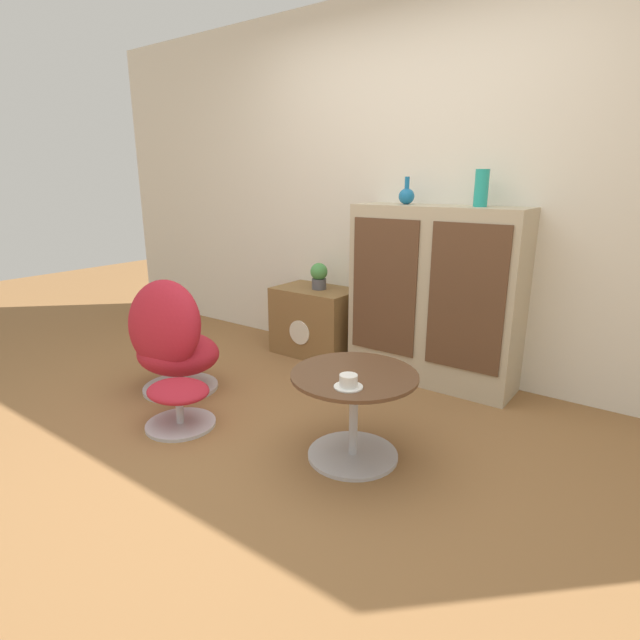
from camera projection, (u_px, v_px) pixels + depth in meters
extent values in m
plane|color=olive|center=(259.00, 453.00, 2.59)|extent=(12.00, 12.00, 0.00)
cube|color=silver|center=(414.00, 189.00, 3.52)|extent=(6.40, 0.06, 2.60)
cube|color=tan|center=(434.00, 296.00, 3.38)|extent=(1.15, 0.36, 1.21)
cube|color=brown|center=(384.00, 287.00, 3.38)|extent=(0.48, 0.01, 0.92)
cube|color=brown|center=(466.00, 299.00, 3.06)|extent=(0.48, 0.01, 0.92)
cube|color=brown|center=(316.00, 321.00, 4.01)|extent=(0.65, 0.42, 0.54)
cylinder|color=beige|center=(299.00, 333.00, 3.86)|extent=(0.19, 0.01, 0.19)
cylinder|color=#B7B7BC|center=(181.00, 387.00, 3.38)|extent=(0.49, 0.49, 0.02)
cylinder|color=#B7B7BC|center=(180.00, 379.00, 3.36)|extent=(0.06, 0.06, 0.10)
ellipsoid|color=#B21E2D|center=(178.00, 353.00, 3.31)|extent=(0.64, 0.57, 0.27)
ellipsoid|color=#B21E2D|center=(164.00, 325.00, 3.16)|extent=(0.62, 0.44, 0.61)
cylinder|color=#B7B7BC|center=(181.00, 424.00, 2.87)|extent=(0.40, 0.40, 0.02)
cylinder|color=#B7B7BC|center=(180.00, 410.00, 2.85)|extent=(0.04, 0.04, 0.15)
ellipsoid|color=#B21E2D|center=(178.00, 391.00, 2.82)|extent=(0.38, 0.32, 0.09)
cylinder|color=#B7B7BC|center=(353.00, 455.00, 2.56)|extent=(0.46, 0.46, 0.02)
cylinder|color=#B7B7BC|center=(354.00, 416.00, 2.50)|extent=(0.04, 0.04, 0.42)
cylinder|color=brown|center=(354.00, 375.00, 2.44)|extent=(0.63, 0.63, 0.02)
ellipsoid|color=#196699|center=(407.00, 196.00, 3.34)|extent=(0.11, 0.11, 0.11)
cylinder|color=#196699|center=(407.00, 183.00, 3.32)|extent=(0.03, 0.03, 0.08)
cylinder|color=teal|center=(481.00, 188.00, 3.04)|extent=(0.08, 0.08, 0.22)
cylinder|color=#4C4C51|center=(319.00, 284.00, 3.91)|extent=(0.11, 0.11, 0.08)
sphere|color=#478E47|center=(319.00, 272.00, 3.88)|extent=(0.13, 0.13, 0.13)
cylinder|color=white|center=(348.00, 387.00, 2.27)|extent=(0.13, 0.13, 0.01)
cylinder|color=white|center=(348.00, 381.00, 2.26)|extent=(0.08, 0.08, 0.06)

